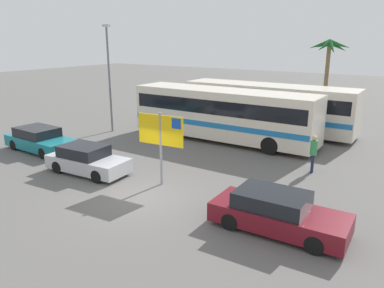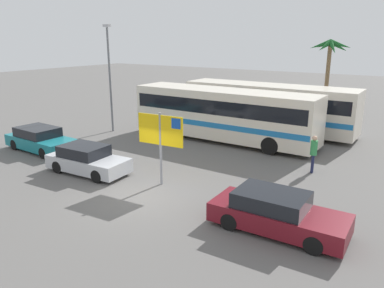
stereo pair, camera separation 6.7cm
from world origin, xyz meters
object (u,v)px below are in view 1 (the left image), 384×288
car_teal (40,140)px  car_silver (87,160)px  bus_rear_coach (267,105)px  car_maroon (277,213)px  pedestrian_crossing_lot (314,151)px  ferry_sign (161,133)px  bus_front_coach (223,112)px

car_teal → car_silver: 5.19m
bus_rear_coach → car_teal: 14.65m
car_maroon → car_silver: 9.56m
car_silver → pedestrian_crossing_lot: size_ratio=2.28×
bus_rear_coach → pedestrian_crossing_lot: size_ratio=6.47×
car_silver → ferry_sign: bearing=7.5°
pedestrian_crossing_lot → car_silver: bearing=21.7°
bus_front_coach → car_teal: 10.87m
bus_rear_coach → bus_front_coach: bearing=-108.8°
ferry_sign → car_maroon: bearing=-16.2°
bus_rear_coach → car_silver: bearing=-106.9°
car_maroon → car_silver: bearing=176.5°
ferry_sign → car_teal: (-8.97, 0.24, -1.69)m
bus_front_coach → car_maroon: 11.54m
bus_rear_coach → ferry_sign: (0.07, -11.81, 0.54)m
pedestrian_crossing_lot → bus_rear_coach: bearing=-64.5°
bus_front_coach → pedestrian_crossing_lot: size_ratio=6.47×
car_teal → car_silver: (5.08, -1.03, -0.00)m
bus_front_coach → bus_rear_coach: size_ratio=1.00×
ferry_sign → car_silver: (-3.89, -0.79, -1.69)m
bus_rear_coach → car_maroon: bearing=-66.1°
bus_front_coach → car_teal: size_ratio=2.58×
bus_front_coach → bus_rear_coach: (1.32, 3.88, 0.00)m
car_silver → pedestrian_crossing_lot: 10.73m
car_maroon → pedestrian_crossing_lot: bearing=94.2°
pedestrian_crossing_lot → car_teal: bearing=7.4°
bus_rear_coach → car_silver: 13.22m
bus_front_coach → car_maroon: size_ratio=2.60×
bus_front_coach → ferry_sign: bearing=-80.1°
bus_front_coach → bus_rear_coach: 4.10m
bus_front_coach → ferry_sign: (1.39, -7.93, 0.54)m
ferry_sign → car_teal: ferry_sign is taller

